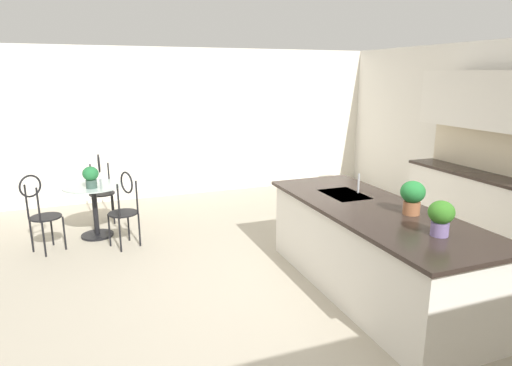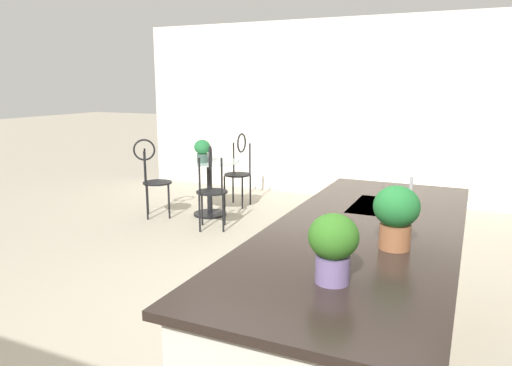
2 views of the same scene
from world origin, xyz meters
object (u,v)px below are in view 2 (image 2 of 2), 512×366
object	(u,v)px
bistro_table	(209,183)
potted_plant_counter_near	(396,213)
chair_toward_desk	(211,184)
potted_plant_on_table	(202,149)
potted_plant_counter_far	(333,244)
chair_by_island	(153,174)
chair_near_window	(239,166)

from	to	relation	value
bistro_table	potted_plant_counter_near	bearing A→B (deg)	43.29
chair_toward_desk	potted_plant_on_table	bearing A→B (deg)	-139.08
potted_plant_counter_far	chair_by_island	bearing A→B (deg)	-133.94
bistro_table	chair_by_island	world-z (taller)	chair_by_island
potted_plant_on_table	potted_plant_counter_far	world-z (taller)	potted_plant_counter_far
potted_plant_on_table	chair_toward_desk	bearing A→B (deg)	40.92
chair_by_island	chair_toward_desk	world-z (taller)	same
bistro_table	chair_toward_desk	distance (m)	0.70
potted_plant_counter_near	potted_plant_on_table	bearing A→B (deg)	-135.20
chair_by_island	potted_plant_counter_far	size ratio (longest dim) A/B	3.47
potted_plant_on_table	potted_plant_counter_near	bearing A→B (deg)	44.80
chair_toward_desk	potted_plant_counter_near	world-z (taller)	potted_plant_counter_near
chair_by_island	potted_plant_counter_far	xyz separation A→B (m)	(3.20, 3.32, 0.52)
chair_by_island	potted_plant_on_table	distance (m)	0.75
bistro_table	chair_toward_desk	size ratio (longest dim) A/B	0.77
bistro_table	potted_plant_counter_near	distance (m)	4.21
potted_plant_counter_near	bistro_table	bearing A→B (deg)	-136.71
potted_plant_counter_near	potted_plant_counter_far	size ratio (longest dim) A/B	1.09
bistro_table	chair_toward_desk	bearing A→B (deg)	32.23
chair_near_window	potted_plant_counter_near	xyz separation A→B (m)	(3.69, 2.74, 0.53)
bistro_table	potted_plant_counter_near	xyz separation A→B (m)	(3.03, 2.85, 0.66)
bistro_table	chair_by_island	bearing A→B (deg)	-59.53
potted_plant_counter_near	chair_by_island	bearing A→B (deg)	-127.20
chair_by_island	bistro_table	bearing A→B (deg)	120.47
chair_near_window	potted_plant_counter_far	world-z (taller)	potted_plant_counter_far
bistro_table	chair_near_window	xyz separation A→B (m)	(-0.66, 0.11, 0.13)
chair_toward_desk	potted_plant_counter_far	world-z (taller)	potted_plant_counter_far
chair_near_window	potted_plant_counter_far	distance (m)	4.98
chair_near_window	potted_plant_counter_near	bearing A→B (deg)	36.61
chair_by_island	potted_plant_counter_far	world-z (taller)	potted_plant_counter_far
chair_near_window	potted_plant_counter_far	size ratio (longest dim) A/B	3.47
bistro_table	potted_plant_counter_far	bearing A→B (deg)	36.85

